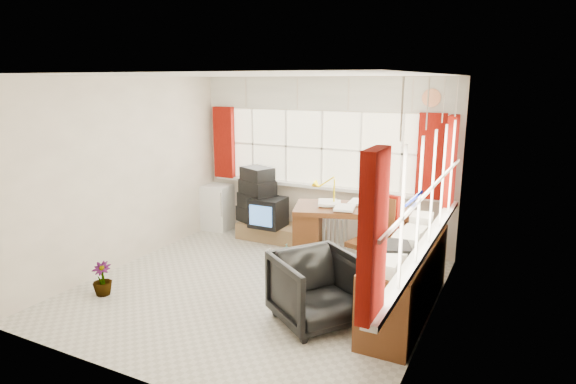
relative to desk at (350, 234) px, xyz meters
The scene contains 20 objects.
ground 1.46m from the desk, 123.21° to the right, with size 4.00×4.00×0.00m, color beige.
room_walls 1.73m from the desk, 123.21° to the right, with size 4.00×4.00×4.00m.
window_back 1.19m from the desk, 133.85° to the left, with size 3.70×0.12×3.60m.
window_right 1.73m from the desk, 44.24° to the right, with size 0.12×3.70×3.60m.
curtains 1.03m from the desk, 53.95° to the right, with size 3.83×3.83×1.15m.
overhead_cabinets 1.81m from the desk, 38.27° to the right, with size 3.98×3.98×0.48m.
desk is the anchor object (origin of this frame).
desk_lamp 0.68m from the desk, behind, with size 0.14×0.12×0.39m.
task_chair 0.59m from the desk, 37.92° to the right, with size 0.57×0.59×1.12m.
office_chair 1.61m from the desk, 82.45° to the right, with size 0.79×0.81×0.74m, color black.
radiator 0.39m from the desk, 155.57° to the left, with size 0.43×0.26×0.61m.
credenza 1.36m from the desk, 44.54° to the right, with size 0.50×2.00×0.85m.
file_tray 1.64m from the desk, 54.96° to the right, with size 0.29×0.38×0.13m, color black.
tv_bench 1.46m from the desk, 156.66° to the left, with size 1.40×0.50×0.25m, color olive.
crt_tv 1.53m from the desk, 164.02° to the left, with size 0.50×0.47×0.45m.
hifi_stack 1.81m from the desk, 162.55° to the left, with size 0.76×0.64×0.89m.
mini_fridge 2.64m from the desk, 165.87° to the left, with size 0.47×0.47×0.75m.
spray_bottle_a 1.11m from the desk, 148.16° to the right, with size 0.11×0.12×0.30m, color white.
spray_bottle_b 1.01m from the desk, behind, with size 0.08×0.08×0.18m, color #83C4B8.
flower_vase 3.11m from the desk, 137.27° to the right, with size 0.22×0.22×0.39m, color black.
Camera 1 is at (2.75, -4.62, 2.44)m, focal length 30.00 mm.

